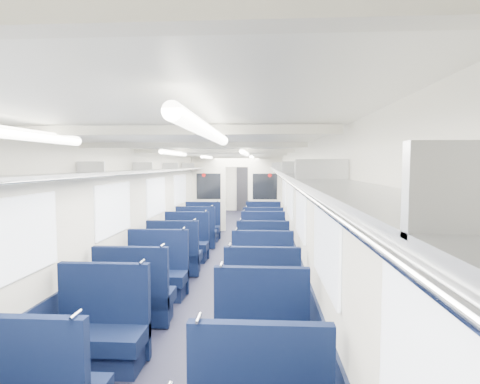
{
  "coord_description": "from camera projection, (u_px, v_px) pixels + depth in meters",
  "views": [
    {
      "loc": [
        0.85,
        -8.57,
        2.09
      ],
      "look_at": [
        0.14,
        2.89,
        1.27
      ],
      "focal_mm": 29.33,
      "sensor_mm": 36.0,
      "label": 1
    }
  ],
  "objects": [
    {
      "name": "seat_7",
      "position": [
        261.0,
        342.0,
        3.87
      ],
      "size": [
        0.97,
        0.53,
        1.08
      ],
      "color": "#0A1432",
      "rests_on": "floor"
    },
    {
      "name": "ceiling",
      "position": [
        225.0,
        152.0,
        8.56
      ],
      "size": [
        2.8,
        18.0,
        0.01
      ],
      "primitive_type": "cube",
      "color": "white",
      "rests_on": "wall_left"
    },
    {
      "name": "dado_left",
      "position": [
        164.0,
        242.0,
        8.79
      ],
      "size": [
        0.03,
        17.9,
        0.7
      ],
      "primitive_type": "cube",
      "color": "black",
      "rests_on": "floor"
    },
    {
      "name": "seat_13",
      "position": [
        263.0,
        258.0,
        7.35
      ],
      "size": [
        0.97,
        0.53,
        1.08
      ],
      "color": "#0A1432",
      "rests_on": "floor"
    },
    {
      "name": "seat_19",
      "position": [
        263.0,
        228.0,
        10.82
      ],
      "size": [
        0.97,
        0.53,
        1.08
      ],
      "color": "#0A1432",
      "rests_on": "floor"
    },
    {
      "name": "seat_14",
      "position": [
        186.0,
        245.0,
        8.47
      ],
      "size": [
        0.97,
        0.53,
        1.08
      ],
      "color": "#0A1432",
      "rests_on": "floor"
    },
    {
      "name": "seat_9",
      "position": [
        262.0,
        299.0,
        5.1
      ],
      "size": [
        0.97,
        0.53,
        1.08
      ],
      "color": "#0A1432",
      "rests_on": "floor"
    },
    {
      "name": "seat_6",
      "position": [
        100.0,
        335.0,
        4.03
      ],
      "size": [
        0.97,
        0.53,
        1.08
      ],
      "color": "#0A1432",
      "rests_on": "floor"
    },
    {
      "name": "wall_far",
      "position": [
        245.0,
        184.0,
        17.61
      ],
      "size": [
        2.8,
        0.02,
        2.35
      ],
      "primitive_type": "cube",
      "color": "beige",
      "rests_on": "floor"
    },
    {
      "name": "seat_16",
      "position": [
        197.0,
        235.0,
        9.78
      ],
      "size": [
        0.97,
        0.53,
        1.08
      ],
      "color": "#0A1432",
      "rests_on": "floor"
    },
    {
      "name": "wall_right",
      "position": [
        289.0,
        206.0,
        8.56
      ],
      "size": [
        0.02,
        18.0,
        2.35
      ],
      "primitive_type": "cube",
      "color": "beige",
      "rests_on": "floor"
    },
    {
      "name": "seat_11",
      "position": [
        262.0,
        278.0,
        6.03
      ],
      "size": [
        0.97,
        0.53,
        1.08
      ],
      "color": "#0A1432",
      "rests_on": "floor"
    },
    {
      "name": "seat_18",
      "position": [
        202.0,
        228.0,
        10.71
      ],
      "size": [
        0.97,
        0.53,
        1.08
      ],
      "color": "#0A1432",
      "rests_on": "floor"
    },
    {
      "name": "seat_10",
      "position": [
        157.0,
        276.0,
        6.14
      ],
      "size": [
        0.97,
        0.53,
        1.08
      ],
      "color": "#0A1432",
      "rests_on": "floor"
    },
    {
      "name": "bulkhead",
      "position": [
        237.0,
        192.0,
        12.19
      ],
      "size": [
        2.8,
        0.1,
        2.35
      ],
      "color": "beige",
      "rests_on": "floor"
    },
    {
      "name": "luggage_rack_left",
      "position": [
        171.0,
        169.0,
        8.66
      ],
      "size": [
        0.36,
        17.4,
        0.18
      ],
      "color": "#B2B5BA",
      "rests_on": "wall_left"
    },
    {
      "name": "windows",
      "position": [
        223.0,
        196.0,
        8.17
      ],
      "size": [
        2.78,
        15.6,
        0.75
      ],
      "color": "white",
      "rests_on": "wall_left"
    },
    {
      "name": "seat_15",
      "position": [
        263.0,
        245.0,
        8.52
      ],
      "size": [
        0.97,
        0.53,
        1.08
      ],
      "color": "#0A1432",
      "rests_on": "floor"
    },
    {
      "name": "dado_right",
      "position": [
        288.0,
        243.0,
        8.62
      ],
      "size": [
        0.03,
        17.9,
        0.7
      ],
      "primitive_type": "cube",
      "color": "black",
      "rests_on": "floor"
    },
    {
      "name": "floor",
      "position": [
        226.0,
        258.0,
        8.73
      ],
      "size": [
        2.8,
        18.0,
        0.01
      ],
      "primitive_type": "cube",
      "color": "black",
      "rests_on": "ground"
    },
    {
      "name": "wall_left",
      "position": [
        163.0,
        205.0,
        8.73
      ],
      "size": [
        0.02,
        18.0,
        2.35
      ],
      "primitive_type": "cube",
      "color": "beige",
      "rests_on": "floor"
    },
    {
      "name": "seat_12",
      "position": [
        175.0,
        257.0,
        7.38
      ],
      "size": [
        0.97,
        0.53,
        1.08
      ],
      "color": "#0A1432",
      "rests_on": "floor"
    },
    {
      "name": "end_door",
      "position": [
        245.0,
        188.0,
        17.56
      ],
      "size": [
        0.75,
        0.06,
        2.0
      ],
      "primitive_type": "cube",
      "color": "black",
      "rests_on": "floor"
    },
    {
      "name": "seat_8",
      "position": [
        135.0,
        299.0,
        5.11
      ],
      "size": [
        0.97,
        0.53,
        1.08
      ],
      "color": "#0A1432",
      "rests_on": "floor"
    },
    {
      "name": "ceiling_fittings",
      "position": [
        224.0,
        155.0,
        8.31
      ],
      "size": [
        2.7,
        16.06,
        0.11
      ],
      "color": "beige",
      "rests_on": "ceiling"
    },
    {
      "name": "luggage_rack_right",
      "position": [
        281.0,
        169.0,
        8.52
      ],
      "size": [
        0.36,
        17.4,
        0.18
      ],
      "color": "#B2B5BA",
      "rests_on": "wall_right"
    },
    {
      "name": "seat_17",
      "position": [
        263.0,
        236.0,
        9.59
      ],
      "size": [
        0.97,
        0.53,
        1.08
      ],
      "color": "#0A1432",
      "rests_on": "floor"
    }
  ]
}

